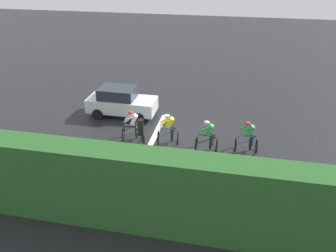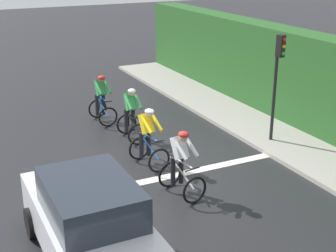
% 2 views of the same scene
% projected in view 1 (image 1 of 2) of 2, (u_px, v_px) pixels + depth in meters
% --- Properties ---
extents(ground_plane, '(80.00, 80.00, 0.00)m').
position_uv_depth(ground_plane, '(163.00, 145.00, 17.14)').
color(ground_plane, black).
extents(sidewalk_kerb, '(2.80, 18.85, 0.12)m').
position_uv_depth(sidewalk_kerb, '(188.00, 207.00, 12.89)').
color(sidewalk_kerb, '#9E998E').
rests_on(sidewalk_kerb, ground).
extents(stone_wall_low, '(0.44, 18.85, 0.44)m').
position_uv_depth(stone_wall_low, '(185.00, 220.00, 12.03)').
color(stone_wall_low, gray).
rests_on(stone_wall_low, ground).
extents(hedge_wall, '(1.10, 18.85, 3.10)m').
position_uv_depth(hedge_wall, '(184.00, 197.00, 11.15)').
color(hedge_wall, '#265623').
rests_on(hedge_wall, ground).
extents(road_marking_stop_line, '(7.00, 0.30, 0.01)m').
position_uv_depth(road_marking_stop_line, '(151.00, 144.00, 17.25)').
color(road_marking_stop_line, silver).
rests_on(road_marking_stop_line, ground).
extents(cyclist_lead, '(0.71, 1.10, 1.66)m').
position_uv_depth(cyclist_lead, '(248.00, 138.00, 16.23)').
color(cyclist_lead, black).
rests_on(cyclist_lead, ground).
extents(cyclist_second, '(0.71, 1.10, 1.66)m').
position_uv_depth(cyclist_second, '(208.00, 137.00, 16.31)').
color(cyclist_second, black).
rests_on(cyclist_second, ground).
extents(cyclist_mid, '(0.82, 1.16, 1.66)m').
position_uv_depth(cyclist_mid, '(169.00, 130.00, 16.96)').
color(cyclist_mid, black).
rests_on(cyclist_mid, ground).
extents(cyclist_fourth, '(0.83, 1.17, 1.66)m').
position_uv_depth(cyclist_fourth, '(133.00, 126.00, 17.27)').
color(cyclist_fourth, black).
rests_on(cyclist_fourth, ground).
extents(car_white, '(1.90, 4.11, 1.76)m').
position_uv_depth(car_white, '(121.00, 102.00, 19.93)').
color(car_white, silver).
rests_on(car_white, ground).
extents(traffic_light_near_crossing, '(0.24, 0.31, 3.34)m').
position_uv_depth(traffic_light_near_crossing, '(142.00, 145.00, 12.82)').
color(traffic_light_near_crossing, black).
rests_on(traffic_light_near_crossing, ground).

